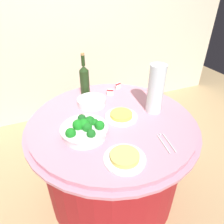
% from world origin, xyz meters
% --- Properties ---
extents(ground_plane, '(6.00, 6.00, 0.00)m').
position_xyz_m(ground_plane, '(0.00, 0.00, 0.00)').
color(ground_plane, tan).
extents(back_wall, '(4.40, 0.10, 2.60)m').
position_xyz_m(back_wall, '(0.00, 1.40, 1.30)').
color(back_wall, beige).
rests_on(back_wall, ground_plane).
extents(buffet_table, '(1.16, 1.16, 0.74)m').
position_xyz_m(buffet_table, '(0.00, 0.00, 0.38)').
color(buffet_table, maroon).
rests_on(buffet_table, ground_plane).
extents(broccoli_bowl, '(0.28, 0.28, 0.12)m').
position_xyz_m(broccoli_bowl, '(-0.22, -0.11, 0.79)').
color(broccoli_bowl, white).
rests_on(broccoli_bowl, buffet_table).
extents(plate_stack, '(0.21, 0.21, 0.05)m').
position_xyz_m(plate_stack, '(-0.07, 0.23, 0.77)').
color(plate_stack, white).
rests_on(plate_stack, buffet_table).
extents(wine_bottle, '(0.07, 0.07, 0.34)m').
position_xyz_m(wine_bottle, '(-0.06, 0.41, 0.87)').
color(wine_bottle, '#1F3516').
rests_on(wine_bottle, buffet_table).
extents(decorative_fruit_vase, '(0.11, 0.11, 0.34)m').
position_xyz_m(decorative_fruit_vase, '(0.31, -0.02, 0.89)').
color(decorative_fruit_vase, silver).
rests_on(decorative_fruit_vase, buffet_table).
extents(serving_tongs, '(0.07, 0.17, 0.01)m').
position_xyz_m(serving_tongs, '(0.19, -0.35, 0.74)').
color(serving_tongs, silver).
rests_on(serving_tongs, buffet_table).
extents(food_plate_fried_egg, '(0.22, 0.22, 0.04)m').
position_xyz_m(food_plate_fried_egg, '(0.06, -0.02, 0.75)').
color(food_plate_fried_egg, white).
rests_on(food_plate_fried_egg, buffet_table).
extents(food_plate_noodles, '(0.22, 0.22, 0.04)m').
position_xyz_m(food_plate_noodles, '(-0.09, -0.37, 0.76)').
color(food_plate_noodles, white).
rests_on(food_plate_noodles, buffet_table).
extents(label_placard_front, '(0.05, 0.03, 0.05)m').
position_xyz_m(label_placard_front, '(0.22, 0.39, 0.77)').
color(label_placard_front, white).
rests_on(label_placard_front, buffet_table).
extents(label_placard_mid, '(0.05, 0.03, 0.05)m').
position_xyz_m(label_placard_mid, '(0.11, 0.31, 0.77)').
color(label_placard_mid, white).
rests_on(label_placard_mid, buffet_table).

